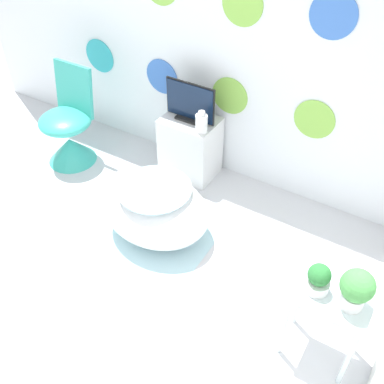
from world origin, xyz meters
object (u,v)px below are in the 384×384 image
bathtub (156,210)px  tv (190,104)px  potted_plant_right (357,289)px  chair (69,134)px  vase (201,123)px  potted_plant_left (318,279)px

bathtub → tv: size_ratio=1.88×
tv → potted_plant_right: tv is taller
bathtub → potted_plant_right: 1.60m
chair → vase: 1.29m
vase → potted_plant_right: potted_plant_right is taller
potted_plant_right → chair: bearing=165.5°
chair → potted_plant_right: 2.83m
bathtub → tv: 0.92m
tv → potted_plant_right: (1.67, -1.11, -0.01)m
bathtub → potted_plant_right: potted_plant_right is taller
chair → potted_plant_left: (2.52, -0.70, 0.36)m
tv → vase: 0.21m
tv → potted_plant_left: (1.48, -1.11, -0.06)m
vase → potted_plant_left: 1.65m
bathtub → chair: size_ratio=0.95×
chair → potted_plant_left: 2.63m
chair → vase: (1.21, 0.30, 0.35)m
vase → chair: bearing=-165.9°
bathtub → potted_plant_right: size_ratio=3.26×
chair → tv: 1.19m
bathtub → potted_plant_left: bearing=-14.1°
bathtub → tv: (-0.17, 0.78, 0.47)m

